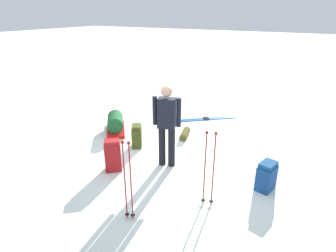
% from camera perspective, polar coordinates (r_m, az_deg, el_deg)
% --- Properties ---
extents(ground_plane, '(80.00, 80.00, 0.00)m').
position_cam_1_polar(ground_plane, '(6.40, 0.00, -5.80)').
color(ground_plane, white).
extents(skier_standing, '(0.55, 0.31, 1.70)m').
position_cam_1_polar(skier_standing, '(5.61, -0.25, 0.73)').
color(skier_standing, black).
rests_on(skier_standing, ground_plane).
extents(ski_pair_near, '(1.55, 1.39, 0.05)m').
position_cam_1_polar(ski_pair_near, '(8.52, 7.63, 1.43)').
color(ski_pair_near, '#205DA9').
rests_on(ski_pair_near, ground_plane).
extents(backpack_large_dark, '(0.40, 0.39, 0.66)m').
position_cam_1_polar(backpack_large_dark, '(5.80, -10.99, -5.84)').
color(backpack_large_dark, '#A1181A').
rests_on(backpack_large_dark, ground_plane).
extents(backpack_bright, '(0.33, 0.41, 0.54)m').
position_cam_1_polar(backpack_bright, '(5.43, 19.11, -9.51)').
color(backpack_bright, navy).
rests_on(backpack_bright, ground_plane).
extents(backpack_small_spare, '(0.35, 0.38, 0.54)m').
position_cam_1_polar(backpack_small_spare, '(6.71, -6.27, -2.07)').
color(backpack_small_spare, '#3D4918').
rests_on(backpack_small_spare, ground_plane).
extents(ski_poles_planted_near, '(0.16, 0.10, 1.33)m').
position_cam_1_polar(ski_poles_planted_near, '(4.28, -8.09, -10.19)').
color(ski_poles_planted_near, maroon).
rests_on(ski_poles_planted_near, ground_plane).
extents(ski_poles_planted_far, '(0.20, 0.11, 1.32)m').
position_cam_1_polar(ski_poles_planted_far, '(4.58, 8.28, -7.87)').
color(ski_poles_planted_far, maroon).
rests_on(ski_poles_planted_far, ground_plane).
extents(gear_sled, '(1.01, 1.10, 0.49)m').
position_cam_1_polar(gear_sled, '(7.64, -10.50, 0.48)').
color(gear_sled, red).
rests_on(gear_sled, ground_plane).
extents(sleeping_mat_rolled, '(0.32, 0.58, 0.18)m').
position_cam_1_polar(sleeping_mat_rolled, '(7.25, 3.41, -1.57)').
color(sleeping_mat_rolled, brown).
rests_on(sleeping_mat_rolled, ground_plane).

